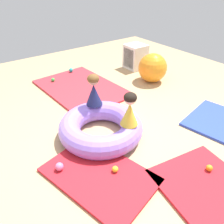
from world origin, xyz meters
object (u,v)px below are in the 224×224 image
object	(u,v)px
play_ball_yellow	(115,169)
play_ball_orange	(209,168)
inflatable_cushion	(101,127)
exercise_ball_large	(153,68)
play_ball_green	(53,80)
storage_cube	(135,57)
child_in_yellow	(130,109)
child_in_navy	(94,90)
play_ball_pink	(59,167)
play_ball_teal	(71,70)

from	to	relation	value
play_ball_yellow	play_ball_orange	xyz separation A→B (m)	(0.65, 0.90, 0.00)
inflatable_cushion	play_ball_orange	world-z (taller)	inflatable_cushion
exercise_ball_large	play_ball_green	bearing A→B (deg)	-123.51
exercise_ball_large	storage_cube	size ratio (longest dim) A/B	1.07
child_in_yellow	exercise_ball_large	world-z (taller)	child_in_yellow
child_in_navy	play_ball_pink	distance (m)	1.23
play_ball_pink	storage_cube	distance (m)	3.53
child_in_yellow	play_ball_green	size ratio (longest dim) A/B	6.10
inflatable_cushion	child_in_yellow	world-z (taller)	child_in_yellow
child_in_navy	exercise_ball_large	xyz separation A→B (m)	(-0.53, 1.78, -0.24)
inflatable_cushion	exercise_ball_large	world-z (taller)	exercise_ball_large
child_in_yellow	child_in_navy	size ratio (longest dim) A/B	0.96
storage_cube	play_ball_pink	bearing A→B (deg)	-55.61
child_in_navy	exercise_ball_large	size ratio (longest dim) A/B	0.81
child_in_yellow	storage_cube	bearing A→B (deg)	175.69
play_ball_orange	inflatable_cushion	bearing A→B (deg)	-154.66
play_ball_orange	play_ball_teal	distance (m)	3.64
play_ball_pink	play_ball_teal	bearing A→B (deg)	149.75
play_ball_yellow	exercise_ball_large	distance (m)	2.73
play_ball_yellow	play_ball_pink	world-z (taller)	play_ball_pink
play_ball_green	child_in_navy	bearing A→B (deg)	-1.25
play_ball_pink	storage_cube	size ratio (longest dim) A/B	0.18
play_ball_green	play_ball_orange	xyz separation A→B (m)	(3.41, 0.45, 0.00)
play_ball_yellow	play_ball_teal	world-z (taller)	play_ball_teal
inflatable_cushion	play_ball_orange	bearing A→B (deg)	25.34
play_ball_yellow	play_ball_green	bearing A→B (deg)	170.76
play_ball_green	play_ball_orange	distance (m)	3.44
play_ball_teal	storage_cube	size ratio (longest dim) A/B	0.16
play_ball_orange	play_ball_teal	bearing A→B (deg)	178.57
inflatable_cushion	exercise_ball_large	xyz separation A→B (m)	(-0.91, 1.93, 0.15)
play_ball_pink	exercise_ball_large	world-z (taller)	exercise_ball_large
play_ball_yellow	storage_cube	distance (m)	3.39
child_in_navy	exercise_ball_large	world-z (taller)	child_in_navy
child_in_navy	storage_cube	size ratio (longest dim) A/B	0.87
child_in_navy	exercise_ball_large	distance (m)	1.87
exercise_ball_large	child_in_navy	bearing A→B (deg)	-73.38
play_ball_teal	child_in_navy	bearing A→B (deg)	-16.83
child_in_yellow	storage_cube	xyz separation A→B (m)	(-2.04, 1.89, -0.25)
play_ball_green	play_ball_yellow	bearing A→B (deg)	-9.24
play_ball_green	play_ball_pink	xyz separation A→B (m)	(2.35, -0.96, 0.01)
inflatable_cushion	play_ball_yellow	distance (m)	0.75
play_ball_green	play_ball_orange	size ratio (longest dim) A/B	0.99
storage_cube	play_ball_teal	bearing A→B (deg)	-112.95
play_ball_pink	play_ball_orange	bearing A→B (deg)	53.22
play_ball_yellow	play_ball_orange	world-z (taller)	play_ball_orange
play_ball_yellow	play_ball_orange	size ratio (longest dim) A/B	0.97
child_in_navy	play_ball_pink	xyz separation A→B (m)	(0.67, -0.93, -0.45)
play_ball_green	inflatable_cushion	bearing A→B (deg)	-5.05
play_ball_teal	play_ball_yellow	bearing A→B (deg)	-18.34
inflatable_cushion	play_ball_teal	size ratio (longest dim) A/B	13.21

